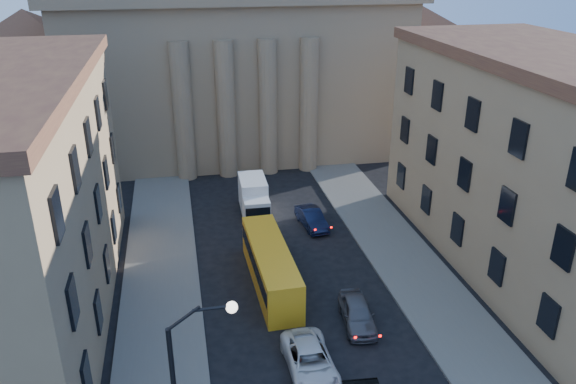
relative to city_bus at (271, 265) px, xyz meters
name	(u,v)px	position (x,y,z in m)	size (l,w,h in m)	color
sidewalk_left	(161,339)	(-7.13, -4.40, -1.41)	(5.00, 60.00, 0.15)	#625F59
sidewalk_right	(439,304)	(9.87, -4.40, -1.41)	(5.00, 60.00, 0.15)	#625F59
church	(231,33)	(1.37, 33.06, 10.39)	(68.02, 28.76, 36.60)	#8C7556
building_right	(543,162)	(18.37, -0.40, 5.94)	(11.60, 26.60, 14.70)	#9E825D
car_left_mid	(310,361)	(0.57, -8.70, -0.77)	(2.37, 5.14, 1.43)	silver
car_right_far	(357,313)	(4.27, -5.20, -0.74)	(1.76, 4.39, 1.49)	#55555B
car_right_distant	(312,218)	(4.67, 7.75, -0.77)	(1.51, 4.32, 1.42)	black
city_bus	(271,265)	(0.00, 0.00, 0.00)	(2.49, 9.84, 2.76)	#FEAE1C
box_truck	(254,199)	(0.50, 10.91, -0.09)	(2.24, 5.41, 2.94)	white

